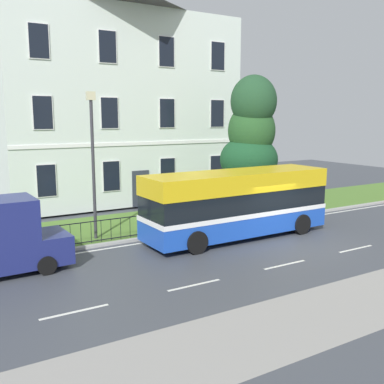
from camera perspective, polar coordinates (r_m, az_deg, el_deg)
ground_plane at (r=20.62m, az=10.61°, el=-6.11°), size 60.00×56.00×0.18m
georgian_townhouse at (r=31.09m, az=-10.40°, el=12.18°), size 15.10×9.34×13.68m
iron_verge_railing at (r=21.80m, az=0.26°, el=-3.35°), size 15.82×0.04×0.97m
evergreen_tree at (r=26.22m, az=7.61°, el=5.38°), size 3.39×3.66×7.89m
single_decker_bus at (r=20.48m, az=5.85°, el=-1.41°), size 9.06×2.74×3.06m
street_lamp_post at (r=19.91m, az=-12.60°, el=4.56°), size 0.36×0.24×6.46m
litter_bin at (r=21.53m, az=-3.28°, el=-3.47°), size 0.54×0.54×1.04m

